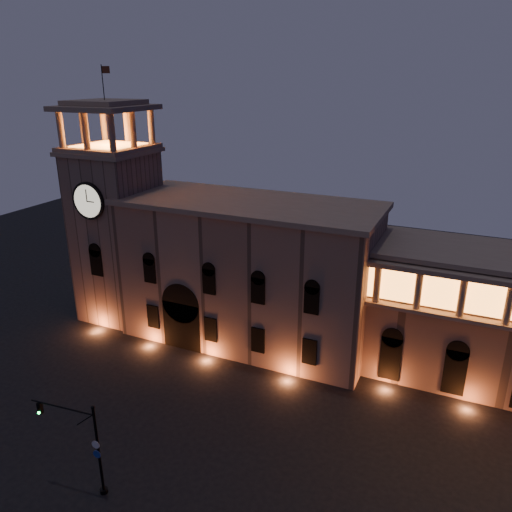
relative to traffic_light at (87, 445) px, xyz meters
name	(u,v)px	position (x,y,z in m)	size (l,w,h in m)	color
ground	(163,454)	(2.85, 5.65, -4.33)	(160.00, 160.00, 0.00)	black
government_building	(247,272)	(0.77, 27.58, 4.44)	(30.80, 12.80, 17.60)	#856757
clock_tower	(117,227)	(-17.65, 26.63, 8.17)	(9.80, 9.80, 32.40)	#856757
traffic_light	(87,445)	(0.00, 0.00, 0.00)	(5.99, 1.04, 8.24)	black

